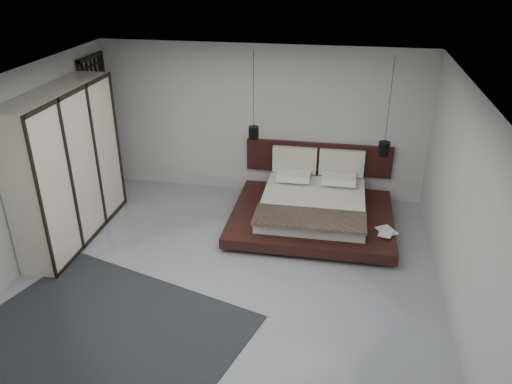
% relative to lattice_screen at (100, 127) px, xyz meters
% --- Properties ---
extents(floor, '(6.00, 6.00, 0.00)m').
position_rel_lattice_screen_xyz_m(floor, '(2.95, -2.45, -1.30)').
color(floor, gray).
rests_on(floor, ground).
extents(ceiling, '(6.00, 6.00, 0.00)m').
position_rel_lattice_screen_xyz_m(ceiling, '(2.95, -2.45, 1.50)').
color(ceiling, white).
rests_on(ceiling, wall_back).
extents(wall_back, '(6.00, 0.00, 6.00)m').
position_rel_lattice_screen_xyz_m(wall_back, '(2.95, 0.55, 0.10)').
color(wall_back, '#B2B2B0').
rests_on(wall_back, floor).
extents(wall_front, '(6.00, 0.00, 6.00)m').
position_rel_lattice_screen_xyz_m(wall_front, '(2.95, -5.45, 0.10)').
color(wall_front, '#B2B2B0').
rests_on(wall_front, floor).
extents(wall_left, '(0.00, 6.00, 6.00)m').
position_rel_lattice_screen_xyz_m(wall_left, '(-0.05, -2.45, 0.10)').
color(wall_left, '#B2B2B0').
rests_on(wall_left, floor).
extents(wall_right, '(0.00, 6.00, 6.00)m').
position_rel_lattice_screen_xyz_m(wall_right, '(5.95, -2.45, 0.10)').
color(wall_right, '#B2B2B0').
rests_on(wall_right, floor).
extents(lattice_screen, '(0.05, 0.90, 2.60)m').
position_rel_lattice_screen_xyz_m(lattice_screen, '(0.00, 0.00, 0.00)').
color(lattice_screen, black).
rests_on(lattice_screen, floor).
extents(bed, '(2.69, 2.36, 1.06)m').
position_rel_lattice_screen_xyz_m(bed, '(4.02, -0.54, -1.02)').
color(bed, black).
rests_on(bed, floor).
extents(book_lower, '(0.37, 0.40, 0.03)m').
position_rel_lattice_screen_xyz_m(book_lower, '(5.13, -1.18, -1.04)').
color(book_lower, '#99724C').
rests_on(book_lower, bed).
extents(book_upper, '(0.26, 0.32, 0.02)m').
position_rel_lattice_screen_xyz_m(book_upper, '(5.11, -1.21, -1.01)').
color(book_upper, '#99724C').
rests_on(book_upper, book_lower).
extents(pendant_left, '(0.18, 0.18, 1.49)m').
position_rel_lattice_screen_xyz_m(pendant_left, '(2.92, -0.12, 0.12)').
color(pendant_left, black).
rests_on(pendant_left, ceiling).
extents(pendant_right, '(0.19, 0.19, 1.65)m').
position_rel_lattice_screen_xyz_m(pendant_right, '(5.13, -0.12, -0.03)').
color(pendant_right, black).
rests_on(pendant_right, ceiling).
extents(wardrobe, '(0.59, 2.48, 2.43)m').
position_rel_lattice_screen_xyz_m(wardrobe, '(0.25, -1.66, -0.08)').
color(wardrobe, beige).
rests_on(wardrobe, floor).
extents(rug, '(3.79, 3.18, 0.01)m').
position_rel_lattice_screen_xyz_m(rug, '(1.75, -3.78, -1.29)').
color(rug, black).
rests_on(rug, floor).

